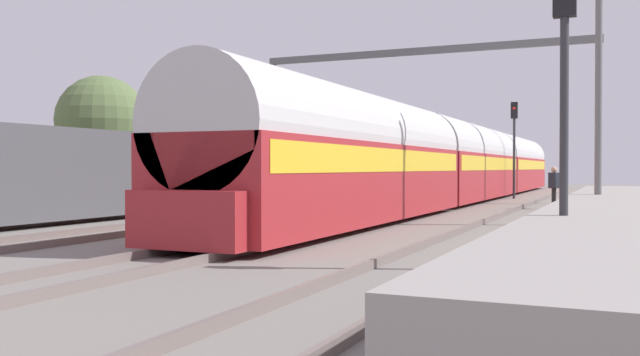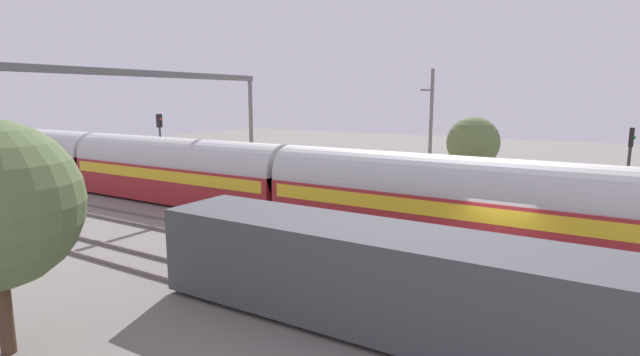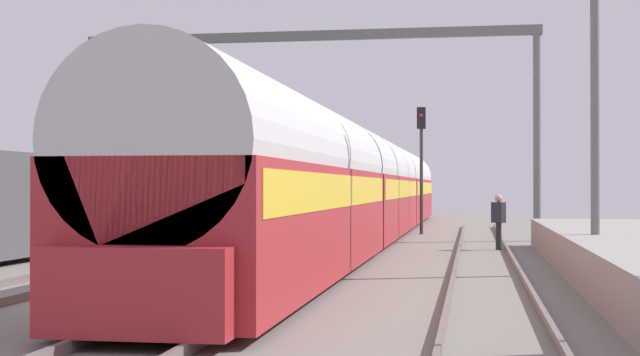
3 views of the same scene
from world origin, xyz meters
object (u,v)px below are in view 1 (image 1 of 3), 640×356
at_px(freight_car, 101,174).
at_px(railway_signal_near, 564,73).
at_px(person_crossing, 554,184).
at_px(railway_signal_far, 514,137).
at_px(passenger_train, 465,162).
at_px(catenary_gantry, 421,85).

distance_m(freight_car, railway_signal_near, 16.57).
xyz_separation_m(freight_car, person_crossing, (13.49, 11.32, -0.44)).
bearing_deg(railway_signal_far, freight_car, -117.15).
xyz_separation_m(person_crossing, railway_signal_near, (1.71, -17.70, 2.18)).
bearing_deg(passenger_train, person_crossing, -49.70).
distance_m(railway_signal_near, catenary_gantry, 24.49).
xyz_separation_m(passenger_train, catenary_gantry, (-2.17, -0.65, 3.98)).
height_order(person_crossing, railway_signal_near, railway_signal_near).
relative_size(freight_car, person_crossing, 7.51).
bearing_deg(freight_car, railway_signal_far, 62.85).
xyz_separation_m(railway_signal_near, railway_signal_far, (-4.61, 27.02, 0.16)).
bearing_deg(freight_car, passenger_train, 62.99).
bearing_deg(passenger_train, catenary_gantry, -163.24).
bearing_deg(railway_signal_near, person_crossing, 95.51).
height_order(passenger_train, railway_signal_near, railway_signal_near).
height_order(railway_signal_near, catenary_gantry, catenary_gantry).
relative_size(person_crossing, catenary_gantry, 0.10).
relative_size(railway_signal_near, railway_signal_far, 0.95).
relative_size(passenger_train, catenary_gantry, 2.83).
bearing_deg(catenary_gantry, freight_car, -111.68).
bearing_deg(freight_car, person_crossing, 40.02).
height_order(freight_car, catenary_gantry, catenary_gantry).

